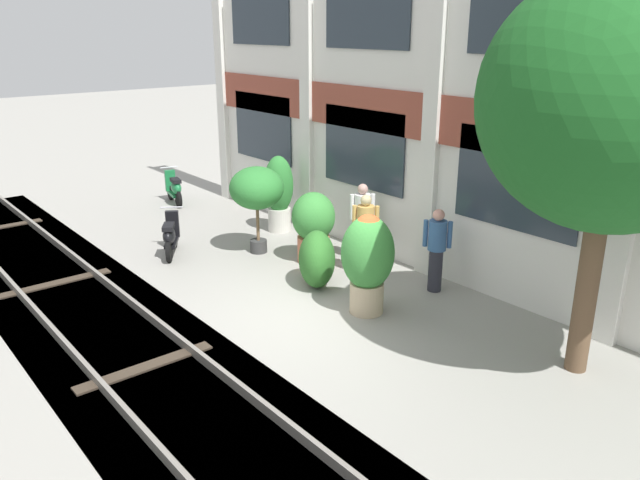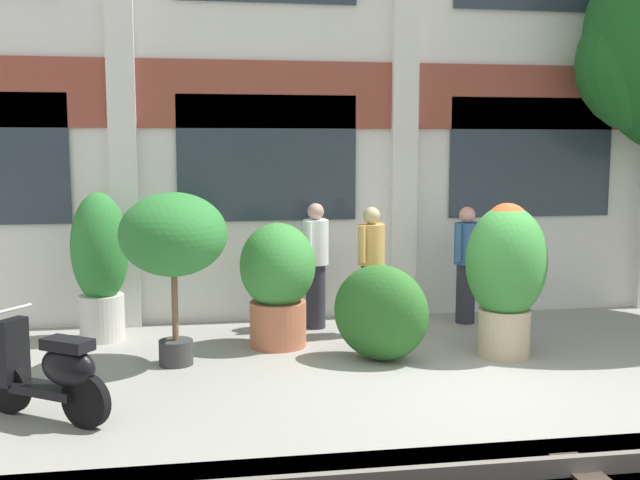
# 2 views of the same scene
# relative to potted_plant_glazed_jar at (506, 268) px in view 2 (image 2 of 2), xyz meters

# --- Properties ---
(ground_plane) EXTENTS (80.00, 80.00, 0.00)m
(ground_plane) POSITION_rel_potted_plant_glazed_jar_xyz_m (-0.62, -0.81, -1.03)
(ground_plane) COLOR gray
(apartment_facade) EXTENTS (15.58, 0.64, 8.12)m
(apartment_facade) POSITION_rel_potted_plant_glazed_jar_xyz_m (-0.62, 2.47, 3.01)
(apartment_facade) COLOR silver
(apartment_facade) RESTS_ON ground
(potted_plant_glazed_jar) EXTENTS (0.92, 0.92, 1.78)m
(potted_plant_glazed_jar) POSITION_rel_potted_plant_glazed_jar_xyz_m (0.00, 0.00, 0.00)
(potted_plant_glazed_jar) COLOR tan
(potted_plant_glazed_jar) RESTS_ON ground
(potted_plant_ribbed_drum) EXTENTS (0.70, 0.70, 1.85)m
(potted_plant_ribbed_drum) POSITION_rel_potted_plant_glazed_jar_xyz_m (-4.68, 1.51, -0.05)
(potted_plant_ribbed_drum) COLOR beige
(potted_plant_ribbed_drum) RESTS_ON ground
(potted_plant_terracotta_small) EXTENTS (1.18, 1.18, 1.92)m
(potted_plant_terracotta_small) POSITION_rel_potted_plant_glazed_jar_xyz_m (-3.73, 0.25, 0.39)
(potted_plant_terracotta_small) COLOR #333333
(potted_plant_terracotta_small) RESTS_ON ground
(potted_plant_stone_basin) EXTENTS (0.91, 0.91, 1.51)m
(potted_plant_stone_basin) POSITION_rel_potted_plant_glazed_jar_xyz_m (-2.53, 0.85, -0.20)
(potted_plant_stone_basin) COLOR #B76647
(potted_plant_stone_basin) RESTS_ON ground
(scooter_near_curb) EXTENTS (1.20, 0.85, 0.98)m
(scooter_near_curb) POSITION_rel_potted_plant_glazed_jar_xyz_m (-4.76, -1.33, -0.59)
(scooter_near_curb) COLOR black
(scooter_near_curb) RESTS_ON ground
(resident_by_doorway) EXTENTS (0.34, 0.46, 1.67)m
(resident_by_doorway) POSITION_rel_potted_plant_glazed_jar_xyz_m (-1.94, 1.68, -0.13)
(resident_by_doorway) COLOR #282833
(resident_by_doorway) RESTS_ON ground
(resident_watching_tracks) EXTENTS (0.43, 0.36, 1.60)m
(resident_watching_tracks) POSITION_rel_potted_plant_glazed_jar_xyz_m (0.13, 1.64, -0.17)
(resident_watching_tracks) COLOR #282833
(resident_watching_tracks) RESTS_ON ground
(resident_near_plants) EXTENTS (0.40, 0.40, 1.65)m
(resident_near_plants) POSITION_rel_potted_plant_glazed_jar_xyz_m (-1.30, 1.18, -0.14)
(resident_near_plants) COLOR #282833
(resident_near_plants) RESTS_ON ground
(topiary_hedge) EXTENTS (1.32, 1.25, 1.09)m
(topiary_hedge) POSITION_rel_potted_plant_glazed_jar_xyz_m (-1.45, 0.06, -0.48)
(topiary_hedge) COLOR #286023
(topiary_hedge) RESTS_ON ground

